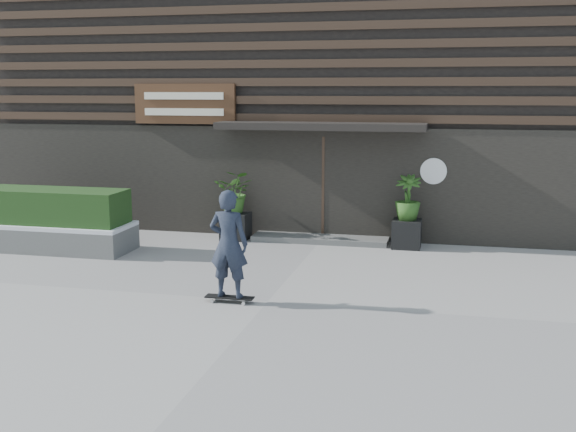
% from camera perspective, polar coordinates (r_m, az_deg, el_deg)
% --- Properties ---
extents(ground, '(80.00, 80.00, 0.00)m').
position_cam_1_polar(ground, '(11.17, -1.68, -7.00)').
color(ground, gray).
rests_on(ground, ground).
extents(entrance_step, '(3.00, 0.80, 0.12)m').
position_cam_1_polar(entrance_step, '(15.51, 2.66, -1.86)').
color(entrance_step, '#4F4F4D').
rests_on(entrance_step, ground).
extents(planter_pot_left, '(0.60, 0.60, 0.60)m').
position_cam_1_polar(planter_pot_left, '(15.72, -4.29, -0.82)').
color(planter_pot_left, black).
rests_on(planter_pot_left, ground).
extents(bamboo_left, '(0.86, 0.75, 0.96)m').
position_cam_1_polar(bamboo_left, '(15.58, -4.33, 2.00)').
color(bamboo_left, '#2D591E').
rests_on(bamboo_left, planter_pot_left).
extents(planter_pot_right, '(0.60, 0.60, 0.60)m').
position_cam_1_polar(planter_pot_right, '(15.04, 9.66, -1.44)').
color(planter_pot_right, black).
rests_on(planter_pot_right, ground).
extents(bamboo_right, '(0.54, 0.54, 0.96)m').
position_cam_1_polar(bamboo_right, '(14.90, 9.75, 1.50)').
color(bamboo_right, '#2D591E').
rests_on(bamboo_right, planter_pot_right).
extents(raised_bed, '(3.50, 1.20, 0.50)m').
position_cam_1_polar(raised_bed, '(15.52, -18.85, -1.68)').
color(raised_bed, '#535350').
rests_on(raised_bed, ground).
extents(snow_layer, '(3.50, 1.20, 0.08)m').
position_cam_1_polar(snow_layer, '(15.46, -18.91, -0.63)').
color(snow_layer, white).
rests_on(snow_layer, raised_bed).
extents(hedge, '(3.30, 1.00, 0.70)m').
position_cam_1_polar(hedge, '(15.40, -18.99, 0.80)').
color(hedge, '#193613').
rests_on(hedge, snow_layer).
extents(building, '(18.00, 11.00, 8.00)m').
position_cam_1_polar(building, '(20.46, 5.55, 12.11)').
color(building, black).
rests_on(building, ground).
extents(skateboarder, '(0.78, 0.43, 1.81)m').
position_cam_1_polar(skateboarder, '(10.93, -4.87, -2.31)').
color(skateboarder, black).
rests_on(skateboarder, ground).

